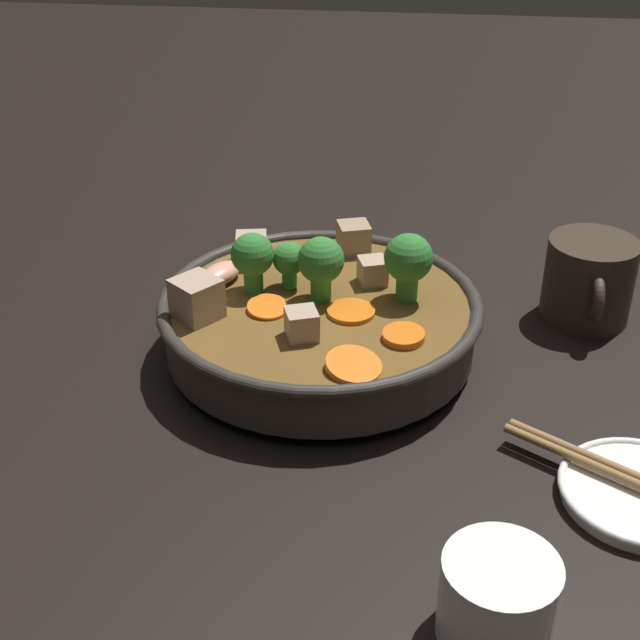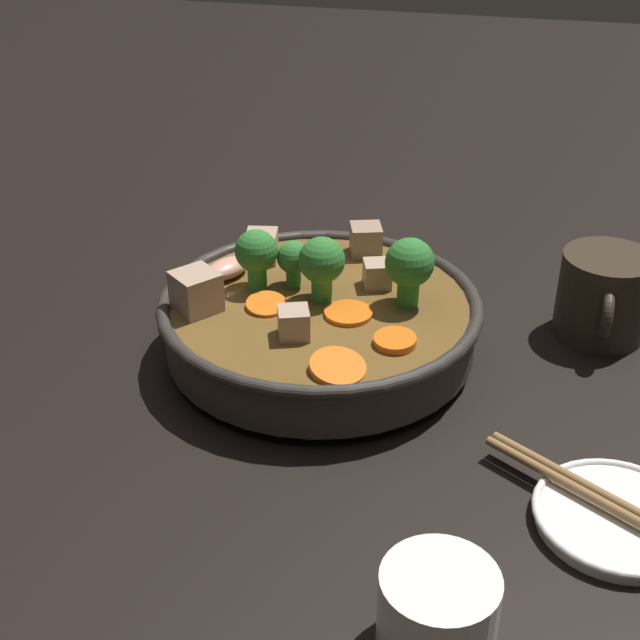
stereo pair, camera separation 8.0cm
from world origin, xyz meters
TOP-DOWN VIEW (x-y plane):
  - ground_plane at (0.00, 0.00)m, footprint 3.00×3.00m
  - stirfry_bowl at (-0.00, -0.00)m, footprint 0.29×0.29m
  - tea_cup at (0.30, 0.15)m, footprint 0.07×0.07m
  - dark_mug at (-0.10, 0.25)m, footprint 0.11×0.09m

SIDE VIEW (x-z plane):
  - ground_plane at x=0.00m, z-range 0.00..0.00m
  - tea_cup at x=0.30m, z-range 0.00..0.06m
  - stirfry_bowl at x=0.00m, z-range -0.02..0.10m
  - dark_mug at x=-0.10m, z-range 0.00..0.08m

